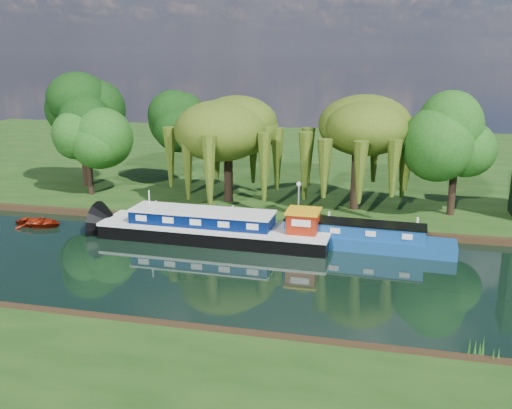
# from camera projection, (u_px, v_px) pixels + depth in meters

# --- Properties ---
(ground) EXTENTS (120.00, 120.00, 0.00)m
(ground) POSITION_uv_depth(u_px,v_px,m) (261.00, 271.00, 33.05)
(ground) COLOR black
(far_bank) EXTENTS (120.00, 52.00, 0.45)m
(far_bank) POSITION_uv_depth(u_px,v_px,m) (327.00, 161.00, 64.93)
(far_bank) COLOR #15390F
(far_bank) RESTS_ON ground
(dutch_barge) EXTENTS (15.69, 3.89, 3.30)m
(dutch_barge) POSITION_uv_depth(u_px,v_px,m) (216.00, 229.00, 38.23)
(dutch_barge) COLOR black
(dutch_barge) RESTS_ON ground
(narrowboat) EXTENTS (12.84, 2.73, 1.86)m
(narrowboat) POSITION_uv_depth(u_px,v_px,m) (354.00, 237.00, 36.90)
(narrowboat) COLOR navy
(narrowboat) RESTS_ON ground
(red_dinghy) EXTENTS (3.60, 2.65, 0.72)m
(red_dinghy) POSITION_uv_depth(u_px,v_px,m) (40.00, 226.00, 41.54)
(red_dinghy) COLOR maroon
(red_dinghy) RESTS_ON ground
(willow_left) EXTENTS (6.65, 6.65, 7.96)m
(willow_left) POSITION_uv_depth(u_px,v_px,m) (228.00, 131.00, 45.10)
(willow_left) COLOR black
(willow_left) RESTS_ON far_bank
(willow_right) EXTENTS (6.43, 6.43, 7.83)m
(willow_right) POSITION_uv_depth(u_px,v_px,m) (357.00, 136.00, 42.94)
(willow_right) COLOR black
(willow_right) RESTS_ON far_bank
(tree_far_left) EXTENTS (4.37, 4.37, 7.04)m
(tree_far_left) POSITION_uv_depth(u_px,v_px,m) (87.00, 138.00, 47.68)
(tree_far_left) COLOR black
(tree_far_left) RESTS_ON far_bank
(tree_far_back) EXTENTS (5.41, 5.41, 9.11)m
(tree_far_back) POSITION_uv_depth(u_px,v_px,m) (82.00, 115.00, 50.45)
(tree_far_back) COLOR black
(tree_far_back) RESTS_ON far_bank
(tree_far_mid) EXTENTS (4.74, 4.74, 7.76)m
(tree_far_mid) POSITION_uv_depth(u_px,v_px,m) (187.00, 126.00, 51.44)
(tree_far_mid) COLOR black
(tree_far_mid) RESTS_ON far_bank
(tree_far_right) EXTENTS (4.81, 4.81, 7.87)m
(tree_far_right) POSITION_uv_depth(u_px,v_px,m) (457.00, 143.00, 41.43)
(tree_far_right) COLOR black
(tree_far_right) RESTS_ON far_bank
(lamppost) EXTENTS (0.36, 0.36, 2.56)m
(lamppost) POSITION_uv_depth(u_px,v_px,m) (299.00, 189.00, 42.17)
(lamppost) COLOR silver
(lamppost) RESTS_ON far_bank
(mooring_posts) EXTENTS (19.16, 0.16, 1.00)m
(mooring_posts) POSITION_uv_depth(u_px,v_px,m) (280.00, 215.00, 40.80)
(mooring_posts) COLOR silver
(mooring_posts) RESTS_ON far_bank
(reeds_near) EXTENTS (33.70, 1.50, 1.10)m
(reeds_near) POSITION_uv_depth(u_px,v_px,m) (378.00, 338.00, 24.27)
(reeds_near) COLOR #1B4E14
(reeds_near) RESTS_ON ground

